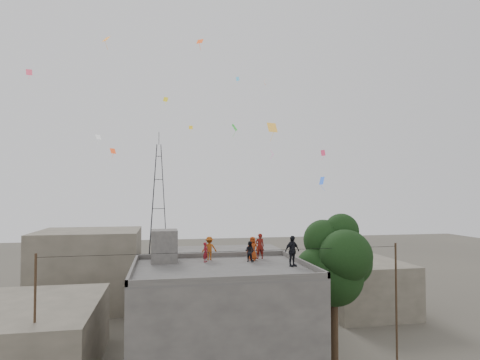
# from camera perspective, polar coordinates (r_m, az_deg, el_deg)

# --- Properties ---
(main_building) EXTENTS (10.00, 8.00, 6.10)m
(main_building) POSITION_cam_1_polar(r_m,az_deg,el_deg) (24.43, -2.76, -19.40)
(main_building) COLOR #4C4A47
(main_building) RESTS_ON ground
(parapet) EXTENTS (10.00, 8.00, 0.30)m
(parapet) POSITION_cam_1_polar(r_m,az_deg,el_deg) (23.67, -2.75, -11.99)
(parapet) COLOR #4C4A47
(parapet) RESTS_ON main_building
(stair_head_box) EXTENTS (1.60, 1.80, 2.00)m
(stair_head_box) POSITION_cam_1_polar(r_m,az_deg,el_deg) (25.88, -10.70, -9.19)
(stair_head_box) COLOR #4C4A47
(stair_head_box) RESTS_ON main_building
(neighbor_west) EXTENTS (8.00, 10.00, 4.00)m
(neighbor_west) POSITION_cam_1_polar(r_m,az_deg,el_deg) (27.53, -28.26, -19.44)
(neighbor_west) COLOR #5C5548
(neighbor_west) RESTS_ON ground
(neighbor_north) EXTENTS (12.00, 9.00, 5.00)m
(neighbor_north) POSITION_cam_1_polar(r_m,az_deg,el_deg) (38.26, -2.75, -13.85)
(neighbor_north) COLOR #4C4A47
(neighbor_north) RESTS_ON ground
(neighbor_northwest) EXTENTS (9.00, 8.00, 7.00)m
(neighbor_northwest) POSITION_cam_1_polar(r_m,az_deg,el_deg) (40.23, -20.73, -11.68)
(neighbor_northwest) COLOR #5C5548
(neighbor_northwest) RESTS_ON ground
(neighbor_east) EXTENTS (7.00, 8.00, 4.40)m
(neighbor_east) POSITION_cam_1_polar(r_m,az_deg,el_deg) (38.21, 16.88, -14.24)
(neighbor_east) COLOR #5C5548
(neighbor_east) RESTS_ON ground
(tree) EXTENTS (4.90, 4.60, 9.10)m
(tree) POSITION_cam_1_polar(r_m,az_deg,el_deg) (26.31, 13.48, -11.25)
(tree) COLOR black
(tree) RESTS_ON ground
(utility_line) EXTENTS (20.12, 0.62, 7.40)m
(utility_line) POSITION_cam_1_polar(r_m,az_deg,el_deg) (23.09, -1.00, -18.42)
(utility_line) COLOR black
(utility_line) RESTS_ON ground
(transmission_tower) EXTENTS (2.97, 2.97, 20.01)m
(transmission_tower) POSITION_cam_1_polar(r_m,az_deg,el_deg) (63.09, -11.52, -3.13)
(transmission_tower) COLOR black
(transmission_tower) RESTS_ON ground
(person_red_adult) EXTENTS (0.61, 0.41, 1.65)m
(person_red_adult) POSITION_cam_1_polar(r_m,az_deg,el_deg) (26.75, 2.83, -9.37)
(person_red_adult) COLOR maroon
(person_red_adult) RESTS_ON main_building
(person_orange_child) EXTENTS (0.87, 0.73, 1.51)m
(person_orange_child) POSITION_cam_1_polar(r_m,az_deg,el_deg) (26.12, 1.80, -9.70)
(person_orange_child) COLOR #AD3B13
(person_orange_child) RESTS_ON main_building
(person_dark_child) EXTENTS (0.79, 0.77, 1.28)m
(person_dark_child) POSITION_cam_1_polar(r_m,az_deg,el_deg) (25.59, 1.38, -10.13)
(person_dark_child) COLOR black
(person_dark_child) RESTS_ON main_building
(person_dark_adult) EXTENTS (1.14, 0.82, 1.80)m
(person_dark_adult) POSITION_cam_1_polar(r_m,az_deg,el_deg) (24.11, 7.43, -9.98)
(person_dark_adult) COLOR black
(person_dark_adult) RESTS_ON main_building
(person_orange_adult) EXTENTS (1.02, 0.65, 1.50)m
(person_orange_adult) POSITION_cam_1_polar(r_m,az_deg,el_deg) (26.24, -4.39, -9.67)
(person_orange_adult) COLOR #9E4712
(person_orange_adult) RESTS_ON main_building
(person_red_child) EXTENTS (0.47, 0.53, 1.22)m
(person_red_child) POSITION_cam_1_polar(r_m,az_deg,el_deg) (25.54, -4.92, -10.19)
(person_red_child) COLOR maroon
(person_red_child) RESTS_ON main_building
(kites) EXTENTS (21.04, 17.34, 11.10)m
(kites) POSITION_cam_1_polar(r_m,az_deg,el_deg) (29.15, -2.72, 8.56)
(kites) COLOR #FF4D1A
(kites) RESTS_ON ground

